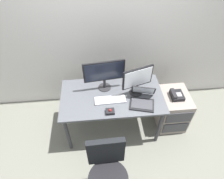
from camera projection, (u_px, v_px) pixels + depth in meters
ground_plane at (112, 126)px, 3.19m from camera, size 8.00×8.00×0.00m
back_wall at (107, 24)px, 2.70m from camera, size 6.00×0.10×2.80m
desk at (112, 100)px, 2.73m from camera, size 1.40×0.76×0.73m
file_cabinet at (172, 109)px, 3.04m from camera, size 0.42×0.53×0.61m
desk_phone at (177, 95)px, 2.79m from camera, size 0.17×0.20×0.09m
office_chair at (108, 176)px, 2.20m from camera, size 0.52×0.52×0.96m
monitor_main at (104, 73)px, 2.59m from camera, size 0.56×0.18×0.45m
monitor_side at (137, 79)px, 2.54m from camera, size 0.41×0.18×0.43m
keyboard at (110, 100)px, 2.60m from camera, size 0.41×0.15×0.03m
laptop at (142, 99)px, 2.56m from camera, size 0.38×0.39×0.22m
trackball_mouse at (110, 111)px, 2.45m from camera, size 0.11×0.09×0.07m
coffee_mug at (146, 78)px, 2.84m from camera, size 0.09×0.08×0.12m
banana at (125, 82)px, 2.84m from camera, size 0.13×0.19×0.04m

